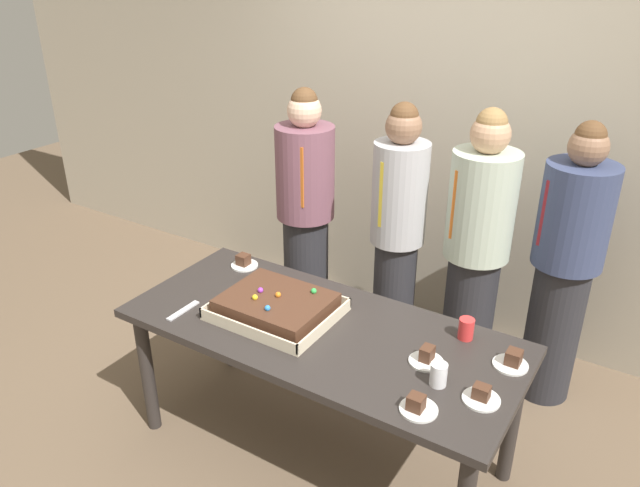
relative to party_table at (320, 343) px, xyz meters
name	(u,v)px	position (x,y,z in m)	size (l,w,h in m)	color
ground_plane	(320,449)	(0.00, 0.00, -0.67)	(12.00, 12.00, 0.00)	brown
interior_back_panel	(459,103)	(0.00, 1.60, 0.83)	(8.00, 0.12, 3.00)	#B2A893
party_table	(320,343)	(0.00, 0.00, 0.00)	(1.88, 0.82, 0.76)	#2D2826
sheet_cake	(276,306)	(-0.24, -0.02, 0.14)	(0.56, 0.47, 0.12)	beige
plated_slice_near_left	(512,361)	(0.84, 0.19, 0.11)	(0.15, 0.15, 0.07)	white
plated_slice_near_right	(427,358)	(0.53, 0.02, 0.11)	(0.15, 0.15, 0.07)	white
plated_slice_far_left	(417,406)	(0.62, -0.29, 0.11)	(0.15, 0.15, 0.07)	white
plated_slice_far_right	(481,396)	(0.81, -0.10, 0.11)	(0.15, 0.15, 0.07)	white
plated_slice_center_front	(244,262)	(-0.69, 0.29, 0.11)	(0.15, 0.15, 0.07)	white
drink_cup_nearest	(466,329)	(0.60, 0.28, 0.14)	(0.07, 0.07, 0.10)	red
drink_cup_middle	(439,374)	(0.63, -0.10, 0.14)	(0.07, 0.07, 0.10)	white
cake_server_utensil	(183,311)	(-0.64, -0.24, 0.09)	(0.03, 0.20, 0.01)	silver
person_serving_front	(565,266)	(0.85, 1.10, 0.16)	(0.37, 0.37, 1.61)	#28282D
person_green_shirt_behind	(306,217)	(-0.66, 0.88, 0.18)	(0.36, 0.36, 1.65)	#28282D
person_striped_tie_right	(476,251)	(0.40, 0.98, 0.18)	(0.36, 0.36, 1.64)	#28282D
person_far_right_suit	(397,238)	(-0.04, 0.89, 0.19)	(0.31, 0.31, 1.64)	#28282D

